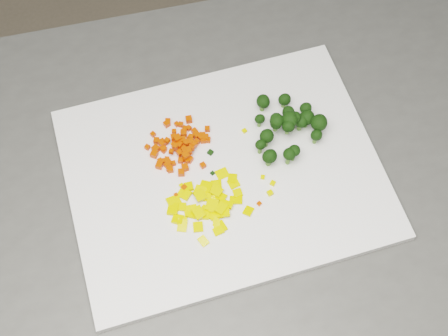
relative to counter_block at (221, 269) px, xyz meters
name	(u,v)px	position (x,y,z in m)	size (l,w,h in m)	color
ground	(204,313)	(-0.04, 0.04, -0.45)	(4.00, 4.00, 0.00)	#786855
counter_block	(221,269)	(0.00, 0.00, 0.00)	(1.02, 0.71, 0.90)	#474744
cutting_board	(224,173)	(0.01, 0.00, 0.46)	(0.48, 0.37, 0.01)	white
carrot_pile	(181,144)	(-0.04, 0.06, 0.48)	(0.11, 0.11, 0.03)	red
pepper_pile	(211,205)	(-0.03, -0.05, 0.47)	(0.12, 0.12, 0.02)	yellow
broccoli_pile	(286,124)	(0.12, 0.03, 0.49)	(0.13, 0.13, 0.06)	black
carrot_cube_0	(191,137)	(-0.02, 0.07, 0.48)	(0.01, 0.01, 0.01)	red
carrot_cube_1	(189,159)	(-0.04, 0.04, 0.47)	(0.01, 0.01, 0.01)	red
carrot_cube_2	(185,167)	(-0.05, 0.03, 0.47)	(0.01, 0.01, 0.01)	red
carrot_cube_3	(169,168)	(-0.07, 0.03, 0.47)	(0.01, 0.01, 0.01)	red
carrot_cube_4	(194,144)	(-0.02, 0.05, 0.48)	(0.01, 0.01, 0.01)	red
carrot_cube_5	(174,132)	(-0.04, 0.09, 0.47)	(0.01, 0.01, 0.01)	red
carrot_cube_6	(182,147)	(-0.04, 0.06, 0.47)	(0.01, 0.01, 0.01)	red
carrot_cube_7	(174,163)	(-0.06, 0.04, 0.47)	(0.01, 0.01, 0.01)	red
carrot_cube_8	(201,137)	(-0.01, 0.07, 0.47)	(0.01, 0.01, 0.01)	red
carrot_cube_9	(186,147)	(-0.03, 0.06, 0.47)	(0.01, 0.01, 0.01)	red
carrot_cube_10	(189,119)	(-0.01, 0.11, 0.47)	(0.01, 0.01, 0.01)	red
carrot_cube_11	(205,138)	(0.00, 0.06, 0.47)	(0.01, 0.01, 0.01)	red
carrot_cube_12	(170,169)	(-0.07, 0.03, 0.47)	(0.01, 0.01, 0.01)	red
carrot_cube_13	(156,149)	(-0.08, 0.07, 0.47)	(0.01, 0.01, 0.01)	red
carrot_cube_14	(163,149)	(-0.07, 0.07, 0.47)	(0.01, 0.01, 0.01)	red
carrot_cube_15	(178,143)	(-0.04, 0.07, 0.47)	(0.01, 0.01, 0.01)	red
carrot_cube_16	(177,124)	(-0.03, 0.11, 0.47)	(0.01, 0.01, 0.01)	red
carrot_cube_17	(159,165)	(-0.08, 0.04, 0.47)	(0.01, 0.01, 0.01)	red
carrot_cube_18	(183,140)	(-0.03, 0.07, 0.48)	(0.01, 0.01, 0.01)	red
carrot_cube_19	(192,148)	(-0.03, 0.05, 0.47)	(0.01, 0.01, 0.01)	red
carrot_cube_20	(161,142)	(-0.07, 0.08, 0.47)	(0.01, 0.01, 0.01)	red
carrot_cube_21	(184,132)	(-0.03, 0.09, 0.47)	(0.01, 0.01, 0.01)	red
carrot_cube_22	(157,141)	(-0.07, 0.09, 0.47)	(0.01, 0.01, 0.01)	red
carrot_cube_23	(191,142)	(-0.02, 0.06, 0.48)	(0.01, 0.01, 0.01)	red
carrot_cube_24	(179,145)	(-0.04, 0.06, 0.47)	(0.01, 0.01, 0.01)	red
carrot_cube_25	(181,160)	(-0.05, 0.04, 0.47)	(0.01, 0.01, 0.01)	red
carrot_cube_26	(203,139)	(0.00, 0.06, 0.47)	(0.01, 0.01, 0.01)	red
carrot_cube_27	(167,124)	(-0.05, 0.11, 0.47)	(0.01, 0.01, 0.01)	red
carrot_cube_28	(197,135)	(-0.01, 0.07, 0.47)	(0.01, 0.01, 0.01)	red
carrot_cube_29	(196,142)	(-0.02, 0.06, 0.47)	(0.01, 0.01, 0.01)	red
carrot_cube_30	(181,173)	(-0.06, 0.02, 0.47)	(0.01, 0.01, 0.01)	red
carrot_cube_31	(179,149)	(-0.05, 0.06, 0.47)	(0.01, 0.01, 0.01)	red
carrot_cube_32	(163,161)	(-0.07, 0.05, 0.47)	(0.01, 0.01, 0.01)	red
carrot_cube_33	(195,131)	(-0.01, 0.08, 0.47)	(0.01, 0.01, 0.01)	red
carrot_cube_34	(182,153)	(-0.04, 0.05, 0.47)	(0.01, 0.01, 0.01)	red
carrot_cube_35	(184,159)	(-0.04, 0.04, 0.47)	(0.01, 0.01, 0.01)	red
carrot_cube_36	(207,129)	(0.01, 0.08, 0.47)	(0.01, 0.01, 0.01)	red
carrot_cube_37	(180,153)	(-0.05, 0.05, 0.47)	(0.01, 0.01, 0.01)	red
carrot_cube_38	(203,140)	(0.00, 0.06, 0.47)	(0.01, 0.01, 0.01)	red
carrot_cube_39	(188,151)	(-0.03, 0.05, 0.48)	(0.01, 0.01, 0.01)	red
carrot_cube_40	(167,140)	(-0.06, 0.08, 0.47)	(0.01, 0.01, 0.01)	red
carrot_cube_41	(186,152)	(-0.04, 0.05, 0.47)	(0.01, 0.01, 0.01)	red
carrot_cube_42	(154,154)	(-0.08, 0.07, 0.47)	(0.01, 0.01, 0.01)	red
carrot_cube_43	(162,143)	(-0.07, 0.08, 0.47)	(0.01, 0.01, 0.01)	red
carrot_cube_44	(180,142)	(-0.04, 0.07, 0.47)	(0.01, 0.01, 0.01)	red
carrot_cube_45	(184,133)	(-0.03, 0.08, 0.47)	(0.01, 0.01, 0.01)	red
carrot_cube_46	(189,128)	(-0.02, 0.09, 0.47)	(0.01, 0.01, 0.01)	red
carrot_cube_47	(186,143)	(-0.03, 0.06, 0.48)	(0.01, 0.01, 0.01)	red
carrot_cube_48	(197,134)	(-0.01, 0.08, 0.47)	(0.01, 0.01, 0.01)	red
carrot_cube_49	(168,122)	(-0.04, 0.11, 0.47)	(0.01, 0.01, 0.01)	red
carrot_cube_50	(184,149)	(-0.04, 0.05, 0.47)	(0.01, 0.01, 0.01)	red
carrot_cube_51	(174,137)	(-0.05, 0.08, 0.48)	(0.01, 0.01, 0.01)	red
carrot_cube_52	(208,140)	(0.00, 0.06, 0.47)	(0.01, 0.01, 0.01)	red
carrot_cube_53	(187,160)	(-0.04, 0.04, 0.47)	(0.01, 0.01, 0.01)	red
carrot_cube_54	(168,163)	(-0.07, 0.04, 0.47)	(0.01, 0.01, 0.01)	red
carrot_cube_55	(175,147)	(-0.05, 0.07, 0.47)	(0.01, 0.01, 0.01)	red
carrot_cube_56	(167,165)	(-0.07, 0.04, 0.47)	(0.01, 0.01, 0.01)	red
carrot_cube_57	(186,156)	(-0.04, 0.04, 0.48)	(0.01, 0.01, 0.01)	red
carrot_cube_58	(203,135)	(0.00, 0.07, 0.47)	(0.01, 0.01, 0.01)	red
carrot_cube_59	(175,143)	(-0.05, 0.07, 0.47)	(0.01, 0.01, 0.01)	red
carrot_cube_60	(190,139)	(-0.02, 0.07, 0.47)	(0.01, 0.01, 0.01)	red
carrot_cube_61	(181,125)	(-0.03, 0.10, 0.47)	(0.01, 0.01, 0.01)	red
carrot_cube_62	(171,151)	(-0.06, 0.06, 0.47)	(0.01, 0.01, 0.01)	red
carrot_cube_63	(178,145)	(-0.04, 0.07, 0.47)	(0.01, 0.01, 0.01)	red
carrot_cube_64	(167,159)	(-0.07, 0.05, 0.47)	(0.01, 0.01, 0.01)	red
carrot_cube_65	(147,147)	(-0.09, 0.08, 0.47)	(0.01, 0.01, 0.01)	red
carrot_cube_66	(164,151)	(-0.07, 0.07, 0.47)	(0.01, 0.01, 0.01)	red
carrot_cube_67	(153,134)	(-0.07, 0.10, 0.47)	(0.01, 0.01, 0.01)	red
carrot_cube_68	(185,128)	(-0.02, 0.09, 0.47)	(0.01, 0.01, 0.01)	red
carrot_cube_69	(175,146)	(-0.05, 0.06, 0.48)	(0.01, 0.01, 0.01)	red
carrot_cube_70	(160,161)	(-0.08, 0.05, 0.47)	(0.01, 0.01, 0.01)	red
carrot_cube_71	(203,165)	(-0.02, 0.02, 0.47)	(0.01, 0.01, 0.01)	red
carrot_cube_72	(178,139)	(-0.04, 0.07, 0.48)	(0.01, 0.01, 0.01)	red
pepper_chunk_0	(238,193)	(0.01, -0.04, 0.46)	(0.01, 0.01, 0.00)	yellow
pepper_chunk_1	(223,213)	(-0.02, -0.07, 0.47)	(0.02, 0.02, 0.00)	yellow
pepper_chunk_2	(216,222)	(-0.03, -0.08, 0.46)	(0.02, 0.01, 0.00)	yellow
pepper_chunk_3	(220,227)	(-0.03, -0.08, 0.46)	(0.02, 0.02, 0.00)	yellow
pepper_chunk_4	(206,212)	(-0.04, -0.05, 0.46)	(0.02, 0.02, 0.00)	yellow
pepper_chunk_5	(202,213)	(-0.05, -0.05, 0.47)	(0.02, 0.02, 0.01)	yellow
pepper_chunk_6	(203,241)	(-0.06, -0.10, 0.47)	(0.02, 0.01, 0.00)	yellow
pepper_chunk_7	(221,197)	(-0.01, -0.04, 0.47)	(0.01, 0.02, 0.01)	yellow
pepper_chunk_8	(248,211)	(0.02, -0.08, 0.46)	(0.01, 0.02, 0.00)	yellow
pepper_chunk_9	(191,210)	(-0.06, -0.04, 0.46)	(0.02, 0.02, 0.00)	yellow
pepper_chunk_10	(216,187)	(-0.01, -0.02, 0.46)	(0.02, 0.01, 0.00)	yellow
pepper_chunk_11	(180,207)	(-0.08, -0.03, 0.46)	(0.02, 0.01, 0.00)	yellow
pepper_chunk_12	(214,201)	(-0.03, -0.04, 0.47)	(0.02, 0.01, 0.00)	yellow
pepper_chunk_13	(173,209)	(-0.09, -0.03, 0.47)	(0.02, 0.02, 0.01)	yellow
pepper_chunk_14	(221,208)	(-0.02, -0.06, 0.47)	(0.01, 0.02, 0.01)	yellow
pepper_chunk_15	(232,179)	(0.01, -0.02, 0.46)	(0.02, 0.01, 0.00)	yellow
pepper_chunk_16	(189,187)	(-0.05, -0.01, 0.47)	(0.01, 0.01, 0.01)	yellow
pepper_chunk_17	(216,185)	(-0.01, -0.02, 0.46)	(0.02, 0.02, 0.00)	yellow
pepper_chunk_18	(198,227)	(-0.06, -0.07, 0.46)	(0.02, 0.01, 0.00)	yellow
pepper_chunk_19	(219,231)	(-0.04, -0.09, 0.47)	(0.02, 0.01, 0.00)	yellow
pepper_chunk_20	(210,192)	(-0.03, -0.03, 0.46)	(0.02, 0.01, 0.00)	yellow
pepper_chunk_21	(226,204)	(-0.01, -0.06, 0.47)	(0.02, 0.01, 0.00)	yellow
pepper_chunk_22	(198,212)	(-0.06, -0.05, 0.47)	(0.02, 0.01, 0.00)	yellow
pepper_chunk_23	(213,206)	(-0.03, -0.05, 0.47)	(0.02, 0.01, 0.00)	yellow
pepper_chunk_24	(211,213)	(-0.04, -0.06, 0.46)	(0.02, 0.02, 0.00)	yellow
pepper_chunk_25	(182,221)	(-0.08, -0.05, 0.46)	(0.01, 0.01, 0.00)	yellow
pepper_chunk_26	(206,197)	(-0.03, -0.03, 0.46)	(0.01, 0.02, 0.00)	yellow
pepper_chunk_27	(236,200)	(0.01, -0.05, 0.46)	(0.02, 0.01, 0.00)	yellow
pepper_chunk_28	(200,191)	(-0.04, -0.02, 0.47)	(0.02, 0.02, 0.01)	yellow
pepper_chunk_29	(182,226)	(-0.08, -0.06, 0.46)	(0.02, 0.01, 0.00)	yellow
pepper_chunk_30	(222,174)	(0.00, 0.00, 0.46)	(0.02, 0.02, 0.00)	yellow
pepper_chunk_31	(178,219)	(-0.09, -0.05, 0.47)	(0.02, 0.01, 0.01)	yellow
pepper_chunk_32	(200,195)	(-0.04, -0.03, 0.47)	(0.02, 0.02, 0.00)	yellow
pepper_chunk_33	(173,201)	(-0.08, -0.02, 0.46)	(0.02, 0.01, 0.00)	yellow
pepper_chunk_34	(191,214)	(-0.07, -0.05, 0.46)	(0.01, 0.01, 0.00)	yellow
pepper_chunk_35	(217,191)	(-0.02, -0.03, 0.47)	(0.02, 0.02, 0.00)	yellow
pepper_chunk_36	(206,187)	(-0.03, -0.02, 0.46)	(0.02, 0.02, 0.00)	yellow
pepper_chunk_37	(234,183)	(0.01, -0.03, 0.46)	(0.02, 0.02, 0.00)	yellow
pepper_chunk_38	(184,194)	(-0.06, -0.02, 0.46)	(0.02, 0.02, 0.00)	yellow
pepper_chunk_39	(212,205)	(-0.03, -0.05, 0.47)	(0.02, 0.02, 0.01)	yellow
broccoli_floret_0	(259,121)	(0.09, 0.06, 0.48)	(0.02, 0.02, 0.03)	black
broccoli_floret_1	(288,157)	(0.10, -0.02, 0.48)	(0.03, 0.03, 0.04)	black
broccoli_floret_2	(293,154)	(0.11, -0.02, 0.48)	(0.03, 0.03, 0.03)	black
broccoli_floret_3	(288,128)	(0.12, 0.02, 0.49)	(0.03, 0.03, 0.03)	black
broccoli_floret_4	(315,138)	(0.16, 0.00, 0.48)	(0.03, 0.03, 0.03)	black
broccoli_floret_5	(300,123)	(0.15, 0.03, 0.48)	(0.03, 0.03, 0.03)	black
broccoli_floret_6	(260,147)	(0.07, 0.01, 0.48)	(0.02, 0.02, 0.03)	black
broccoli_floret_7	(266,139)	(0.08, 0.02, 0.48)	(0.03, 0.03, 0.04)	black
broccoli_floret_8	(276,123)	(0.11, 0.03, 0.49)	(0.03, 0.03, 0.03)	black
broccoli_floret_9	(275,121)	(0.11, 0.04, 0.49)	(0.02, 0.02, 0.03)	black
broccoli_floret_10	(262,104)	(0.11, 0.08, 0.48)	(0.03, 0.03, 0.03)	black
broccoli_floret_11	(284,101)	(0.14, 0.08, 0.48)	(0.03, 0.03, 0.03)	black
broccoli_floret_12	(294,120)	(0.14, 0.03, 0.49)	(0.02, 0.02, 0.03)	black
broccoli_floret_13	(289,122)	(0.13, 0.03, 0.49)	(0.03, 0.03, 0.04)	black
broccoli_floret_14	(288,114)	(0.13, 0.04, 0.49)	(0.03, 0.03, 0.03)	black
broccoli_floret_15	(306,120)	(0.16, 0.03, 0.48)	(0.03, 0.03, 0.03)	black
broccoli_floret_16	(318,126)	(0.17, 0.01, 0.48)	(0.04, 0.04, 0.04)	black
broccoli_floret_17	(269,159)	(0.08, -0.01, 0.48)	(0.03, 0.03, 0.03)	black
broccoli_floret_18	(305,111)	(0.16, 0.04, 0.48)	(0.03, 0.03, 0.03)	black
broccoli_floret_19	(275,126)	(0.11, 0.03, 0.49)	(0.02, 0.02, 0.03)	black
stray_bit_0	(273,183)	(0.07, -0.05, 0.47)	(0.01, 0.01, 0.01)	yellow
stray_bit_1	(176,195)	(-0.08, -0.01, 0.46)	(0.01, 0.01, 0.00)	red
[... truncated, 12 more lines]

